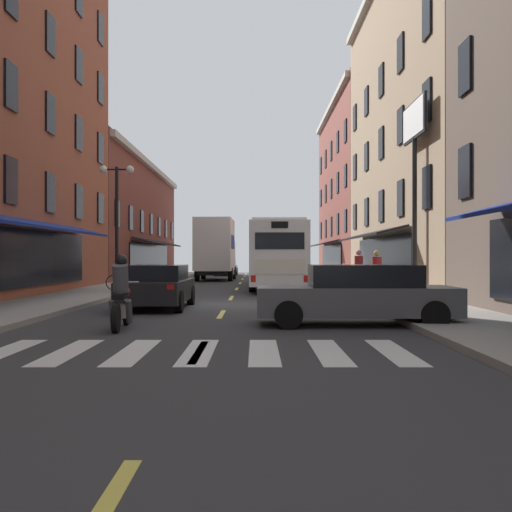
{
  "coord_description": "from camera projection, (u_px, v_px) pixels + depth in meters",
  "views": [
    {
      "loc": [
        0.97,
        -19.92,
        1.61
      ],
      "look_at": [
        1.05,
        6.81,
        1.65
      ],
      "focal_mm": 41.24,
      "sensor_mm": 36.0,
      "label": 1
    }
  ],
  "objects": [
    {
      "name": "crosswalk_near",
      "position": [
        197.0,
        352.0,
        9.92
      ],
      "size": [
        7.1,
        2.8,
        0.01
      ],
      "color": "silver",
      "rests_on": "ground"
    },
    {
      "name": "pedestrian_mid",
      "position": [
        357.0,
        270.0,
        25.05
      ],
      "size": [
        0.36,
        0.36,
        1.77
      ],
      "rotation": [
        0.0,
        0.0,
        1.55
      ],
      "color": "maroon",
      "rests_on": "sidewalk_right"
    },
    {
      "name": "pedestrian_far",
      "position": [
        375.0,
        273.0,
        21.91
      ],
      "size": [
        0.36,
        0.36,
        1.71
      ],
      "rotation": [
        0.0,
        0.0,
        4.56
      ],
      "color": "maroon",
      "rests_on": "sidewalk_right"
    },
    {
      "name": "sidewalk_right",
      "position": [
        399.0,
        302.0,
        19.94
      ],
      "size": [
        3.0,
        80.0,
        0.14
      ],
      "primitive_type": "cube",
      "color": "gray",
      "rests_on": "ground"
    },
    {
      "name": "bicycle_near",
      "position": [
        123.0,
        282.0,
        25.83
      ],
      "size": [
        1.71,
        0.48,
        0.91
      ],
      "color": "black",
      "rests_on": "sidewalk_left"
    },
    {
      "name": "motorcycle_rider",
      "position": [
        119.0,
        297.0,
        13.04
      ],
      "size": [
        0.62,
        2.07,
        1.66
      ],
      "color": "black",
      "rests_on": "ground"
    },
    {
      "name": "lane_centre_dashes",
      "position": [
        225.0,
        305.0,
        19.67
      ],
      "size": [
        0.14,
        73.9,
        0.01
      ],
      "color": "#DBCC4C",
      "rests_on": "ground"
    },
    {
      "name": "sedan_far",
      "position": [
        356.0,
        294.0,
        13.86
      ],
      "size": [
        4.67,
        2.02,
        1.42
      ],
      "color": "#515154",
      "rests_on": "ground"
    },
    {
      "name": "sedan_mid",
      "position": [
        156.0,
        286.0,
        18.25
      ],
      "size": [
        1.97,
        4.31,
        1.36
      ],
      "color": "black",
      "rests_on": "ground"
    },
    {
      "name": "sedan_near",
      "position": [
        224.0,
        267.0,
        51.08
      ],
      "size": [
        1.95,
        4.6,
        1.33
      ],
      "color": "navy",
      "rests_on": "ground"
    },
    {
      "name": "box_truck",
      "position": [
        214.0,
        250.0,
        40.11
      ],
      "size": [
        2.57,
        6.9,
        4.14
      ],
      "color": "white",
      "rests_on": "ground"
    },
    {
      "name": "billboard_sign",
      "position": [
        413.0,
        147.0,
        22.52
      ],
      "size": [
        0.4,
        2.98,
        7.43
      ],
      "color": "black",
      "rests_on": "sidewalk_right"
    },
    {
      "name": "transit_bus",
      "position": [
        274.0,
        255.0,
        30.27
      ],
      "size": [
        2.72,
        11.86,
        3.29
      ],
      "color": "white",
      "rests_on": "ground"
    },
    {
      "name": "street_lamp_twin",
      "position": [
        115.0,
        222.0,
        24.26
      ],
      "size": [
        1.42,
        0.32,
        5.25
      ],
      "color": "black",
      "rests_on": "sidewalk_left"
    },
    {
      "name": "ground_plane",
      "position": [
        226.0,
        306.0,
        19.92
      ],
      "size": [
        34.8,
        80.0,
        0.1
      ],
      "primitive_type": "cube",
      "color": "#333335"
    },
    {
      "name": "sidewalk_left",
      "position": [
        52.0,
        302.0,
        19.9
      ],
      "size": [
        3.0,
        80.0,
        0.14
      ],
      "primitive_type": "cube",
      "color": "gray",
      "rests_on": "ground"
    }
  ]
}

